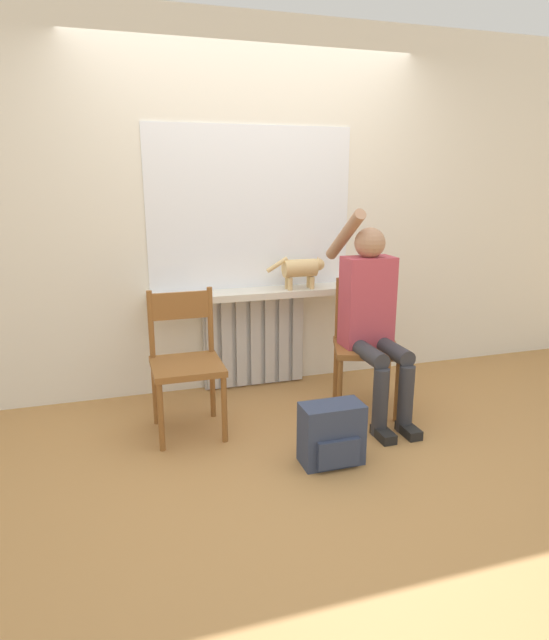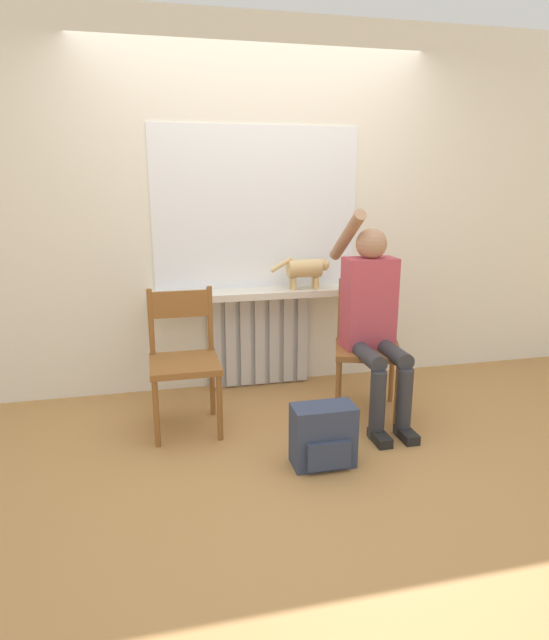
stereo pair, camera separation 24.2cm
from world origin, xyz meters
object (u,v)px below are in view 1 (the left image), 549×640
(chair_right, at_px, (366,343))
(person, at_px, (372,313))
(chair_left, at_px, (186,360))
(cat, at_px, (302,269))
(backpack, at_px, (332,434))

(chair_right, bearing_deg, person, -77.93)
(chair_left, relative_size, person, 0.65)
(person, relative_size, cat, 3.07)
(person, bearing_deg, chair_right, 82.24)
(cat, relative_size, backpack, 1.28)
(chair_right, bearing_deg, chair_left, -160.28)
(person, height_order, backpack, person)
(cat, bearing_deg, person, -65.30)
(chair_right, height_order, cat, cat)
(chair_left, height_order, cat, cat)
(backpack, bearing_deg, person, 47.35)
(chair_left, bearing_deg, backpack, -42.62)
(chair_right, height_order, person, person)
(chair_left, xyz_separation_m, person, (1.24, -0.10, 0.24))
(person, xyz_separation_m, cat, (-0.28, 0.62, 0.21))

